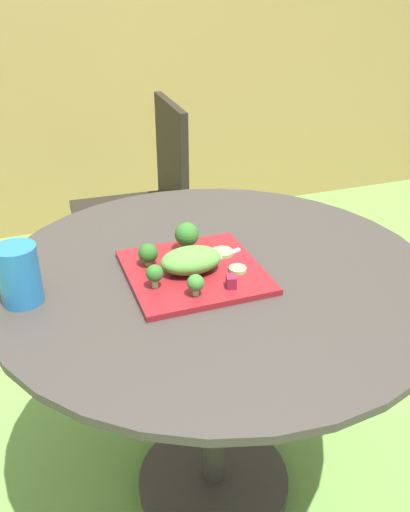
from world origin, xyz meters
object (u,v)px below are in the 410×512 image
(drinking_glass, at_px, (20,278))
(patio_chair, at_px, (147,194))
(salad_plate, at_px, (194,272))
(fork, at_px, (211,262))

(drinking_glass, bearing_deg, patio_chair, 63.17)
(salad_plate, relative_size, drinking_glass, 2.34)
(salad_plate, bearing_deg, fork, 16.60)
(salad_plate, xyz_separation_m, fork, (0.05, 0.01, 0.01))
(patio_chair, relative_size, fork, 6.05)
(patio_chair, relative_size, drinking_glass, 7.05)
(patio_chair, bearing_deg, drinking_glass, -116.83)
(fork, bearing_deg, patio_chair, 84.25)
(salad_plate, distance_m, drinking_glass, 0.38)
(patio_chair, distance_m, salad_plate, 1.09)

